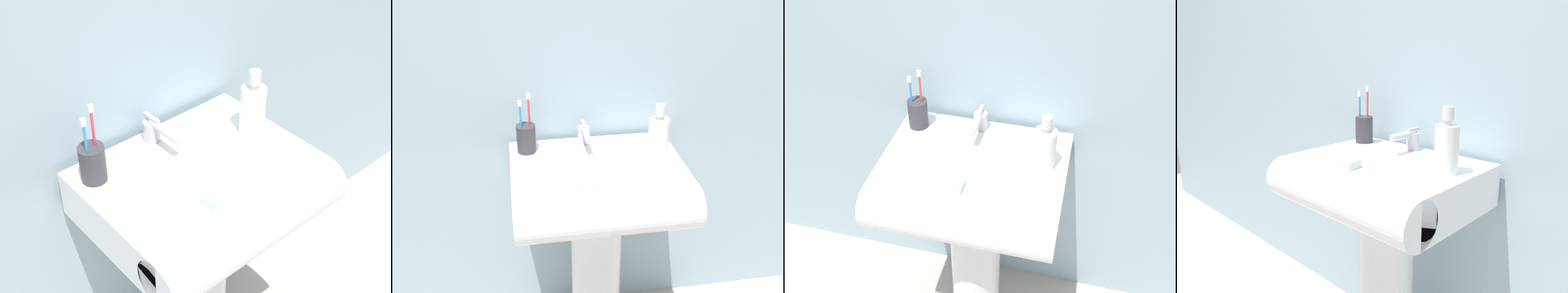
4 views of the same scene
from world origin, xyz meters
The scene contains 7 objects.
wall_back centered at (0.00, 0.24, 1.20)m, with size 5.00×0.05×2.40m, color #9EB7C1.
sink_pedestal centered at (0.00, 0.00, 0.34)m, with size 0.18×0.18×0.68m, color white.
sink_basin centered at (0.00, -0.05, 0.74)m, with size 0.57×0.47×0.14m.
faucet centered at (-0.02, 0.14, 0.85)m, with size 0.05×0.14×0.08m.
toothbrush_cup centered at (-0.22, 0.12, 0.86)m, with size 0.07×0.07×0.21m.
soap_bottle centered at (0.21, 0.01, 0.89)m, with size 0.07×0.07×0.19m.
bar_soap centered at (-0.04, -0.14, 0.82)m, with size 0.08×0.05×0.02m, color silver.
Camera 3 is at (0.29, -1.10, 1.80)m, focal length 45.00 mm.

